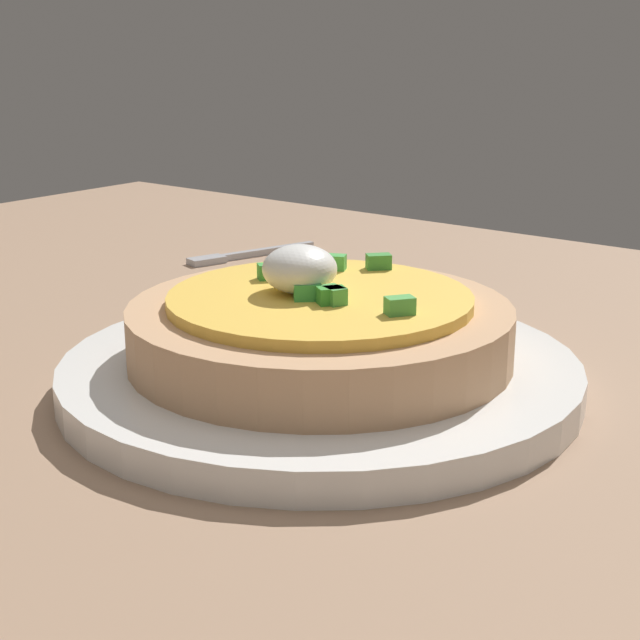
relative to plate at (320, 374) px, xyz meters
The scene contains 4 objects.
dining_table 7.11cm from the plate, 158.70° to the left, with size 129.96×86.51×2.65cm, color #9D7B60.
plate is the anchor object (origin of this frame).
pizza 2.46cm from the plate, ahead, with size 18.81×18.81×5.66cm.
fork 29.36cm from the plate, 40.09° to the right, with size 4.14×11.01×0.50cm.
Camera 1 is at (-21.60, 33.36, 19.92)cm, focal length 54.67 mm.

